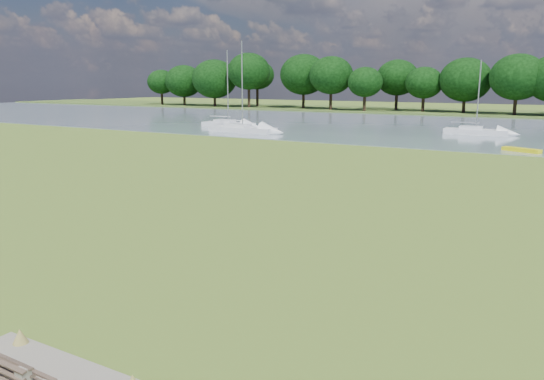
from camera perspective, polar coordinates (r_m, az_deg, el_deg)
The scene contains 8 objects.
ground at distance 20.58m, azimuth 7.43°, elevation -2.92°, with size 220.00×220.00×0.00m, color olive.
river at distance 61.12m, azimuth 22.92°, elevation 5.94°, with size 220.00×40.00×0.10m, color slate.
far_bank at distance 90.89m, azimuth 25.41°, elevation 7.33°, with size 220.00×20.00×0.40m, color #4C6626.
kayak at distance 42.85m, azimuth 25.25°, elevation 3.92°, with size 2.77×0.65×0.28m, color yellow.
tree_line at distance 86.99m, azimuth 24.00°, elevation 11.16°, with size 137.30×8.09×9.80m.
sailboat_0 at distance 53.77m, azimuth -3.25°, elevation 6.74°, with size 7.05×2.04×8.87m.
sailboat_3 at distance 59.84m, azimuth -4.78°, elevation 7.23°, with size 6.22×1.78×8.32m.
sailboat_4 at distance 55.12m, azimuth 21.01°, elevation 6.09°, with size 5.90×1.75×7.01m.
Camera 1 is at (7.58, -18.42, 5.16)m, focal length 35.00 mm.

